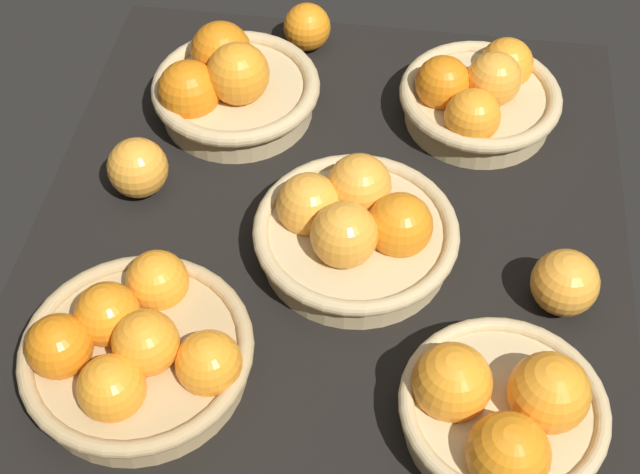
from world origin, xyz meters
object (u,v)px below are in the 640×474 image
object	(u,v)px
basket_far_left	(479,96)
loose_orange_side_gap	(138,168)
basket_center	(355,228)
basket_near_right	(136,349)
loose_orange_back_gap	(565,283)
loose_orange_front_gap	(307,27)
basket_near_left	(229,86)
basket_far_right	(502,412)

from	to	relation	value
basket_far_left	loose_orange_side_gap	distance (cm)	45.45
basket_center	basket_near_right	bearing A→B (deg)	-46.71
basket_far_left	loose_orange_side_gap	bearing A→B (deg)	-65.58
basket_far_left	basket_near_right	xyz separation A→B (cm)	(44.54, -34.47, -0.18)
basket_near_right	loose_orange_back_gap	size ratio (longest dim) A/B	3.23
basket_center	loose_orange_side_gap	xyz separation A→B (cm)	(-6.22, -27.65, -0.21)
loose_orange_back_gap	loose_orange_front_gap	bearing A→B (deg)	-140.01
basket_far_left	loose_orange_side_gap	size ratio (longest dim) A/B	2.85
basket_far_left	basket_near_right	size ratio (longest dim) A/B	0.88
basket_near_left	basket_far_left	bearing A→B (deg)	95.04
basket_near_right	loose_orange_side_gap	xyz separation A→B (cm)	(-25.75, -6.91, -0.11)
basket_center	basket_near_left	distance (cm)	29.37
basket_far_right	basket_far_left	size ratio (longest dim) A/B	0.98
basket_far_right	loose_orange_back_gap	size ratio (longest dim) A/B	2.77
loose_orange_side_gap	basket_far_left	bearing A→B (deg)	114.42
basket_far_right	basket_near_right	bearing A→B (deg)	-93.34
loose_orange_back_gap	loose_orange_side_gap	world-z (taller)	same
basket_center	loose_orange_front_gap	distance (cm)	39.01
basket_far_right	basket_near_left	distance (cm)	57.03
loose_orange_back_gap	basket_near_right	bearing A→B (deg)	-71.38
basket_near_right	loose_orange_side_gap	world-z (taller)	basket_near_right
basket_near_right	loose_orange_front_gap	world-z (taller)	basket_near_right
basket_center	loose_orange_side_gap	distance (cm)	28.34
basket_far_left	loose_orange_back_gap	distance (cm)	31.21
basket_near_left	loose_orange_front_gap	size ratio (longest dim) A/B	3.29
basket_near_right	loose_orange_back_gap	bearing A→B (deg)	108.62
basket_near_left	loose_orange_back_gap	bearing A→B (deg)	58.47
loose_orange_front_gap	loose_orange_side_gap	size ratio (longest dim) A/B	0.91
loose_orange_front_gap	loose_orange_side_gap	world-z (taller)	loose_orange_side_gap
basket_near_left	basket_far_right	bearing A→B (deg)	39.77
loose_orange_side_gap	loose_orange_back_gap	bearing A→B (deg)	78.29
basket_far_right	basket_near_right	world-z (taller)	basket_far_right
basket_near_left	loose_orange_back_gap	distance (cm)	50.82
basket_near_left	loose_orange_front_gap	world-z (taller)	basket_near_left
loose_orange_front_gap	loose_orange_side_gap	xyz separation A→B (cm)	(31.16, -16.50, 0.36)
loose_orange_front_gap	basket_center	bearing A→B (deg)	16.61
loose_orange_front_gap	loose_orange_back_gap	size ratio (longest dim) A/B	0.90
basket_center	loose_orange_side_gap	world-z (taller)	basket_center
basket_far_left	basket_center	distance (cm)	28.53
basket_far_right	loose_orange_front_gap	world-z (taller)	basket_far_right
loose_orange_front_gap	basket_near_right	bearing A→B (deg)	-9.56
basket_near_left	loose_orange_front_gap	distance (cm)	17.38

